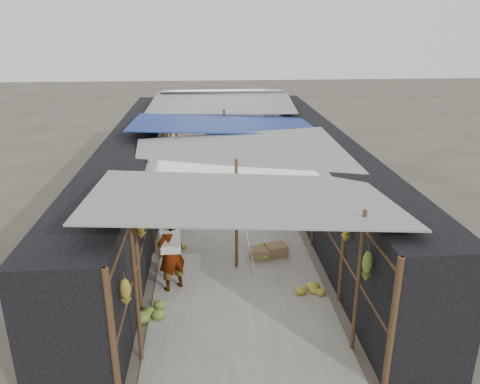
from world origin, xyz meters
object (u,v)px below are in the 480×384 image
object	(u,v)px
crate_near	(276,250)
vendor_elderly	(171,253)
shopper_blue	(210,166)
vendor_seated	(266,155)
black_basin	(267,171)

from	to	relation	value
crate_near	vendor_elderly	distance (m)	2.82
crate_near	shopper_blue	bearing A→B (deg)	94.55
crate_near	vendor_seated	world-z (taller)	vendor_seated
shopper_blue	vendor_seated	world-z (taller)	shopper_blue
shopper_blue	vendor_elderly	bearing A→B (deg)	-89.95
crate_near	shopper_blue	world-z (taller)	shopper_blue
crate_near	vendor_seated	bearing A→B (deg)	71.29
crate_near	black_basin	xyz separation A→B (m)	(0.62, 6.51, -0.05)
crate_near	black_basin	world-z (taller)	crate_near
black_basin	shopper_blue	size ratio (longest dim) A/B	0.36
black_basin	vendor_elderly	size ratio (longest dim) A/B	0.39
shopper_blue	black_basin	bearing A→B (deg)	49.87
vendor_elderly	shopper_blue	xyz separation A→B (m)	(0.90, 5.96, 0.08)
shopper_blue	vendor_seated	bearing A→B (deg)	61.17
crate_near	vendor_seated	size ratio (longest dim) A/B	0.54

